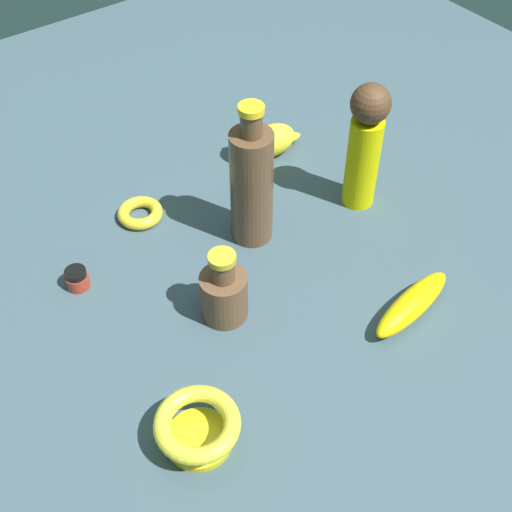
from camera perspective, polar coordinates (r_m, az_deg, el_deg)
ground at (r=1.12m, az=0.00°, el=-1.88°), size 2.00×2.00×0.00m
bottle_short at (r=1.04m, az=-2.72°, el=-3.04°), size 0.07×0.07×0.13m
bowl at (r=0.92m, az=-4.91°, el=-14.07°), size 0.12×0.12×0.06m
person_figure_adult at (r=1.19m, az=9.11°, el=9.30°), size 0.08×0.08×0.24m
nail_polish_jar at (r=1.14m, az=-14.74°, el=-1.83°), size 0.04×0.04×0.04m
banana at (r=1.09m, az=12.92°, el=-3.95°), size 0.07×0.18×0.04m
cat_figurine at (r=1.34m, az=0.86°, el=9.76°), size 0.07×0.14×0.09m
bottle_tall at (r=1.12m, az=-0.37°, el=6.04°), size 0.07×0.07×0.26m
bangle at (r=1.24m, az=-9.66°, el=3.57°), size 0.08×0.08×0.02m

